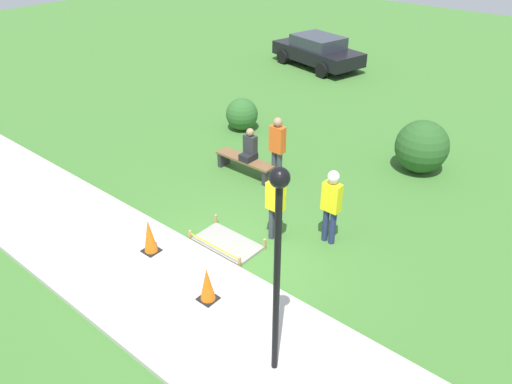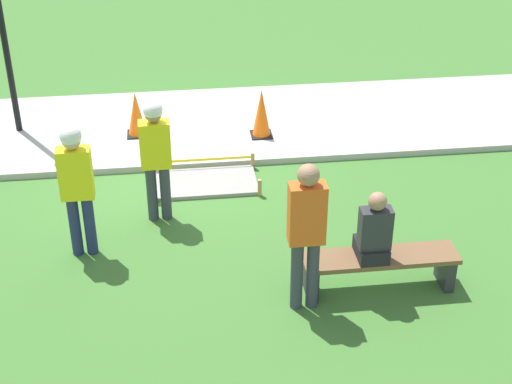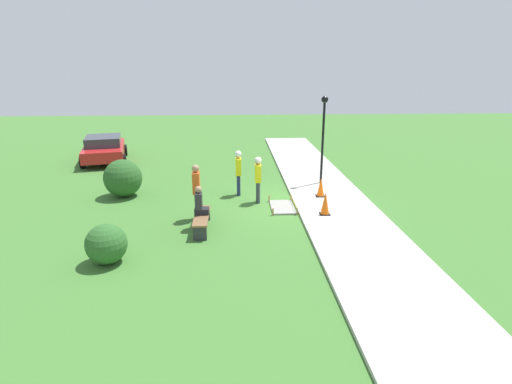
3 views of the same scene
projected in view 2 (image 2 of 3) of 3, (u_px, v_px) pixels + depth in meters
ground_plane at (176, 170)px, 11.80m from camera, size 60.00×60.00×0.00m
sidewalk at (173, 127)px, 13.00m from camera, size 28.00×2.84×0.10m
wet_concrete_patch at (206, 182)px, 11.42m from camera, size 1.52×0.87×0.26m
traffic_cone_near_patch at (261, 113)px, 12.41m from camera, size 0.34×0.34×0.79m
traffic_cone_far_patch at (136, 114)px, 12.45m from camera, size 0.34×0.34×0.73m
park_bench at (380, 265)px, 9.13m from camera, size 1.82×0.44×0.48m
person_seated_on_bench at (374, 233)px, 8.83m from camera, size 0.36×0.44×0.89m
worker_supervisor at (156, 151)px, 10.13m from camera, size 0.40×0.25×1.73m
worker_assistant at (76, 180)px, 9.40m from camera, size 0.40×0.26×1.78m
bystander_in_orange_shirt at (306, 229)px, 8.48m from camera, size 0.40×0.24×1.84m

